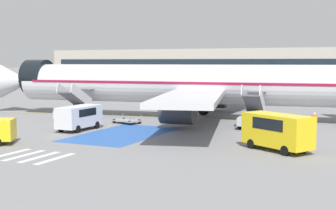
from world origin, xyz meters
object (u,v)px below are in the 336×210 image
boarding_stairs_aft (253,116)px  fuel_tanker (311,89)px  baggage_cart (127,121)px  airliner (187,84)px  ground_crew_0 (167,112)px  terminal_building (274,68)px  service_van_2 (79,116)px  service_van_3 (277,129)px  boarding_stairs_forward (75,110)px  ground_crew_1 (314,121)px

boarding_stairs_aft → fuel_tanker: (0.92, 28.67, 0.90)m
boarding_stairs_aft → baggage_cart: bearing=-174.7°
boarding_stairs_aft → fuel_tanker: size_ratio=0.49×
airliner → baggage_cart: airliner is taller
airliner → ground_crew_0: airliner is taller
airliner → terminal_building: 64.94m
service_van_2 → baggage_cart: bearing=-105.0°
ground_crew_0 → baggage_cart: bearing=-110.8°
service_van_2 → ground_crew_0: service_van_2 is taller
service_van_2 → terminal_building: (-0.00, 76.37, 3.17)m
ground_crew_0 → terminal_building: terminal_building is taller
fuel_tanker → service_van_2: fuel_tanker is taller
airliner → service_van_3: bearing=-146.2°
boarding_stairs_aft → ground_crew_0: (-8.16, -0.74, 0.07)m
service_van_2 → service_van_3: (17.19, -2.10, 0.18)m
boarding_stairs_aft → service_van_3: (4.25, -10.18, 0.45)m
service_van_3 → terminal_building: (-17.19, 78.47, 2.99)m
airliner → fuel_tanker: size_ratio=4.18×
fuel_tanker → baggage_cart: 33.68m
airliner → boarding_stairs_forward: size_ratio=8.45×
service_van_2 → terminal_building: size_ratio=0.04×
terminal_building → service_van_2: bearing=-90.0°
boarding_stairs_forward → service_van_2: bearing=-58.9°
boarding_stairs_forward → baggage_cart: boarding_stairs_forward is taller
baggage_cart → ground_crew_0: size_ratio=1.61×
airliner → ground_crew_0: bearing=168.1°
fuel_tanker → terminal_building: 42.05m
fuel_tanker → baggage_cart: bearing=-103.0°
baggage_cart → fuel_tanker: bearing=173.5°
ground_crew_0 → service_van_2: bearing=-83.2°
ground_crew_0 → terminal_building: 69.28m
boarding_stairs_aft → ground_crew_1: bearing=-15.4°
service_van_2 → ground_crew_1: bearing=-158.1°
service_van_2 → service_van_3: 17.32m
airliner → service_van_3: 18.41m
ground_crew_1 → terminal_building: bearing=-118.2°
service_van_3 → ground_crew_1: size_ratio=3.12×
airliner → boarding_stairs_forward: airliner is taller
fuel_tanker → ground_crew_1: 29.76m
airliner → ground_crew_1: (13.16, -4.29, -2.57)m
service_van_2 → boarding_stairs_forward: bearing=-51.4°
boarding_stairs_aft → service_van_2: boarding_stairs_aft is taller
airliner → baggage_cart: size_ratio=15.82×
airliner → ground_crew_0: size_ratio=25.52×
service_van_2 → boarding_stairs_aft: bearing=-148.0°
boarding_stairs_forward → boarding_stairs_aft: (17.56, 2.31, 0.01)m
service_van_3 → ground_crew_0: service_van_3 is taller
fuel_tanker → terminal_building: bearing=118.0°
ground_crew_0 → ground_crew_1: bearing=39.9°
service_van_3 → ground_crew_0: size_ratio=2.81×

